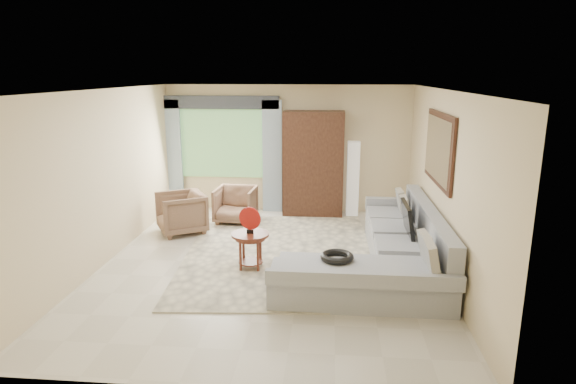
# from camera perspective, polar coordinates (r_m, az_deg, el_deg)

# --- Properties ---
(ground) EXTENTS (6.00, 6.00, 0.00)m
(ground) POSITION_cam_1_polar(r_m,az_deg,el_deg) (7.40, -2.19, -8.53)
(ground) COLOR silver
(ground) RESTS_ON ground
(area_rug) EXTENTS (3.29, 4.21, 0.02)m
(area_rug) POSITION_cam_1_polar(r_m,az_deg,el_deg) (7.80, -0.88, -7.24)
(area_rug) COLOR beige
(area_rug) RESTS_ON ground
(sectional_sofa) EXTENTS (2.30, 3.46, 0.90)m
(sectional_sofa) POSITION_cam_1_polar(r_m,az_deg,el_deg) (7.14, 12.07, -7.28)
(sectional_sofa) COLOR #A9ABB2
(sectional_sofa) RESTS_ON ground
(tv_screen) EXTENTS (0.14, 0.74, 0.48)m
(tv_screen) POSITION_cam_1_polar(r_m,az_deg,el_deg) (7.35, 14.00, -3.15)
(tv_screen) COLOR black
(tv_screen) RESTS_ON sectional_sofa
(garden_hose) EXTENTS (0.43, 0.43, 0.09)m
(garden_hose) POSITION_cam_1_polar(r_m,az_deg,el_deg) (6.23, 5.84, -7.64)
(garden_hose) COLOR black
(garden_hose) RESTS_ON sectional_sofa
(coffee_table) EXTENTS (0.55, 0.55, 0.55)m
(coffee_table) POSITION_cam_1_polar(r_m,az_deg,el_deg) (7.16, -4.46, -6.89)
(coffee_table) COLOR #4C2114
(coffee_table) RESTS_ON ground
(red_disc) EXTENTS (0.33, 0.12, 0.34)m
(red_disc) POSITION_cam_1_polar(r_m,az_deg,el_deg) (7.00, -4.54, -3.12)
(red_disc) COLOR #A41510
(red_disc) RESTS_ON coffee_table
(armchair_left) EXTENTS (1.10, 1.09, 0.74)m
(armchair_left) POSITION_cam_1_polar(r_m,az_deg,el_deg) (8.90, -12.54, -2.43)
(armchair_left) COLOR brown
(armchair_left) RESTS_ON ground
(armchair_right) EXTENTS (0.79, 0.81, 0.69)m
(armchair_right) POSITION_cam_1_polar(r_m,az_deg,el_deg) (9.36, -6.23, -1.51)
(armchair_right) COLOR #866549
(armchair_right) RESTS_ON ground
(potted_plant) EXTENTS (0.59, 0.54, 0.57)m
(potted_plant) POSITION_cam_1_polar(r_m,az_deg,el_deg) (9.88, -11.30, -1.23)
(potted_plant) COLOR #999999
(potted_plant) RESTS_ON ground
(armoire) EXTENTS (1.20, 0.55, 2.10)m
(armoire) POSITION_cam_1_polar(r_m,az_deg,el_deg) (9.67, 3.02, 3.35)
(armoire) COLOR black
(armoire) RESTS_ON ground
(floor_lamp) EXTENTS (0.24, 0.24, 1.50)m
(floor_lamp) POSITION_cam_1_polar(r_m,az_deg,el_deg) (9.80, 7.69, 1.59)
(floor_lamp) COLOR silver
(floor_lamp) RESTS_ON ground
(window) EXTENTS (1.80, 0.04, 1.40)m
(window) POSITION_cam_1_polar(r_m,az_deg,el_deg) (10.11, -7.78, 5.71)
(window) COLOR #669E59
(window) RESTS_ON wall_back
(curtain_left) EXTENTS (0.40, 0.08, 2.30)m
(curtain_left) POSITION_cam_1_polar(r_m,az_deg,el_deg) (10.34, -13.54, 4.24)
(curtain_left) COLOR #9EB7CC
(curtain_left) RESTS_ON ground
(curtain_right) EXTENTS (0.40, 0.08, 2.30)m
(curtain_right) POSITION_cam_1_polar(r_m,az_deg,el_deg) (9.88, -1.88, 4.17)
(curtain_right) COLOR #9EB7CC
(curtain_right) RESTS_ON ground
(valance) EXTENTS (2.40, 0.12, 0.26)m
(valance) POSITION_cam_1_polar(r_m,az_deg,el_deg) (9.95, -8.03, 10.50)
(valance) COLOR #1E232D
(valance) RESTS_ON wall_back
(wall_mirror) EXTENTS (0.05, 1.70, 1.05)m
(wall_mirror) POSITION_cam_1_polar(r_m,az_deg,el_deg) (7.38, 17.43, 4.91)
(wall_mirror) COLOR black
(wall_mirror) RESTS_ON wall_right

